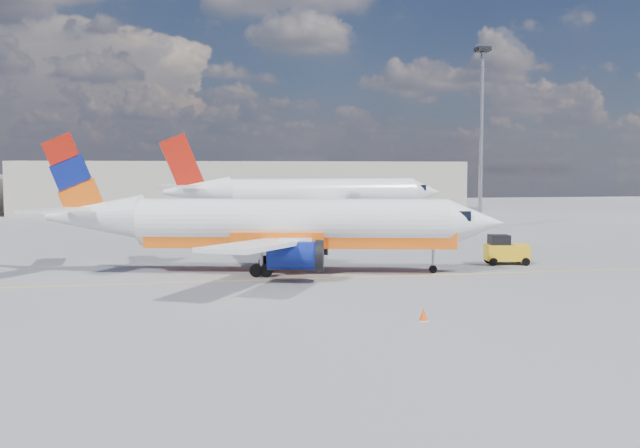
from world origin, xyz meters
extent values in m
plane|color=slate|center=(0.00, 0.00, 0.00)|extent=(240.00, 240.00, 0.00)
cube|color=yellow|center=(0.00, 3.00, 0.01)|extent=(70.00, 0.15, 0.01)
cube|color=beige|center=(5.00, 75.00, 4.00)|extent=(70.00, 14.00, 8.00)
cylinder|color=white|center=(1.89, 5.99, 3.29)|extent=(20.29, 7.76, 3.11)
cone|color=white|center=(13.44, 3.20, 3.29)|extent=(4.29, 3.88, 3.11)
cone|color=white|center=(-11.01, 9.12, 3.61)|extent=(6.92, 4.38, 2.95)
cube|color=black|center=(12.20, 3.50, 3.80)|extent=(2.01, 2.41, 0.64)
cube|color=#F35E0F|center=(2.33, 5.89, 2.24)|extent=(20.16, 7.23, 1.10)
cube|color=white|center=(2.06, 12.54, 2.47)|extent=(3.00, 11.00, 0.73)
cube|color=white|center=(-0.96, 0.09, 2.47)|extent=(7.68, 11.08, 0.73)
cylinder|color=navy|center=(3.30, 9.89, 1.60)|extent=(3.61, 2.46, 1.74)
cylinder|color=navy|center=(1.36, 1.89, 1.60)|extent=(3.61, 2.46, 1.74)
cylinder|color=black|center=(4.72, 9.54, 1.60)|extent=(0.90, 1.97, 1.92)
cylinder|color=black|center=(2.78, 1.54, 1.60)|extent=(0.90, 1.97, 1.92)
cube|color=#F35E0F|center=(-12.34, 9.44, 6.40)|extent=(4.24, 1.28, 5.71)
cube|color=white|center=(-11.65, 12.29, 4.21)|extent=(2.36, 4.71, 0.16)
cube|color=white|center=(-13.03, 6.59, 4.21)|extent=(4.11, 4.95, 0.16)
cylinder|color=#9A9AA2|center=(10.78, 3.84, 1.14)|extent=(0.20, 0.20, 1.92)
cylinder|color=black|center=(10.78, 3.84, 0.26)|extent=(0.55, 0.33, 0.51)
cylinder|color=black|center=(0.62, 8.56, 0.41)|extent=(0.88, 0.53, 0.82)
cylinder|color=black|center=(-0.41, 4.29, 0.41)|extent=(0.88, 0.53, 0.82)
cylinder|color=white|center=(11.80, 44.61, 3.86)|extent=(23.85, 7.61, 3.64)
cone|color=white|center=(25.52, 46.98, 3.86)|extent=(4.84, 4.32, 3.64)
cone|color=white|center=(-3.51, 41.96, 4.23)|extent=(7.98, 4.69, 3.46)
cube|color=black|center=(24.05, 46.73, 4.45)|extent=(2.22, 2.74, 0.75)
cube|color=white|center=(12.33, 44.70, 2.63)|extent=(23.74, 6.97, 1.29)
cube|color=white|center=(8.93, 51.73, 2.89)|extent=(8.33, 13.15, 0.86)
cube|color=white|center=(11.49, 36.94, 2.89)|extent=(4.36, 13.08, 0.86)
cylinder|color=white|center=(11.50, 49.45, 1.88)|extent=(4.15, 2.66, 2.04)
cylinder|color=white|center=(13.15, 39.95, 1.88)|extent=(4.15, 2.66, 2.04)
cylinder|color=black|center=(13.19, 49.74, 1.88)|extent=(0.91, 2.31, 2.25)
cylinder|color=black|center=(14.84, 40.24, 1.88)|extent=(0.91, 2.31, 2.25)
cube|color=#AF190D|center=(-5.10, 41.69, 7.50)|extent=(5.01, 1.17, 6.69)
cube|color=white|center=(-5.68, 45.07, 4.93)|extent=(4.59, 5.84, 0.19)
cube|color=white|center=(-4.51, 38.31, 4.93)|extent=(3.10, 5.64, 0.19)
cylinder|color=#9A9AA2|center=(22.36, 46.44, 1.34)|extent=(0.22, 0.22, 2.25)
cylinder|color=black|center=(22.36, 46.44, 0.30)|extent=(0.64, 0.36, 0.60)
cylinder|color=black|center=(9.25, 46.78, 0.48)|extent=(1.02, 0.57, 0.96)
cylinder|color=black|center=(10.12, 41.71, 0.48)|extent=(1.02, 0.57, 0.96)
cylinder|color=black|center=(16.45, 7.92, 0.28)|extent=(0.60, 0.32, 0.57)
cylinder|color=black|center=(16.17, 6.36, 0.28)|extent=(0.60, 0.32, 0.57)
cylinder|color=black|center=(18.69, 7.52, 0.28)|extent=(0.60, 0.32, 0.57)
cylinder|color=black|center=(18.41, 5.96, 0.28)|extent=(0.60, 0.32, 0.57)
cube|color=yellow|center=(17.43, 6.94, 0.85)|extent=(3.19, 2.09, 1.14)
cube|color=black|center=(16.87, 7.04, 1.76)|extent=(1.58, 1.58, 0.68)
cube|color=white|center=(5.20, -10.15, 0.02)|extent=(0.43, 0.43, 0.04)
cone|color=#FF490A|center=(5.20, -10.15, 0.32)|extent=(0.36, 0.36, 0.56)
cylinder|color=#9A9AA2|center=(27.48, 34.44, 9.80)|extent=(0.43, 0.43, 19.60)
cube|color=black|center=(27.48, 34.44, 19.90)|extent=(1.47, 1.47, 0.49)
camera|label=1|loc=(-5.35, -39.94, 6.74)|focal=40.00mm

